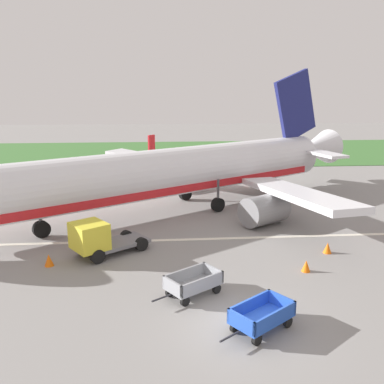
% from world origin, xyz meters
% --- Properties ---
extents(ground_plane, '(220.00, 220.00, 0.00)m').
position_xyz_m(ground_plane, '(0.00, 0.00, 0.00)').
color(ground_plane, gray).
extents(grass_strip, '(220.00, 28.00, 0.06)m').
position_xyz_m(grass_strip, '(0.00, 49.35, 0.03)').
color(grass_strip, '#3D7033').
rests_on(grass_strip, ground).
extents(apron_stripe, '(120.00, 0.36, 0.01)m').
position_xyz_m(apron_stripe, '(0.00, 10.12, 0.01)').
color(apron_stripe, silver).
rests_on(apron_stripe, ground).
extents(airplane, '(33.74, 28.23, 11.34)m').
position_xyz_m(airplane, '(-1.11, 17.40, 3.05)').
color(airplane, silver).
rests_on(airplane, ground).
extents(baggage_cart_nearest, '(3.31, 2.68, 1.07)m').
position_xyz_m(baggage_cart_nearest, '(0.65, -0.34, 0.60)').
color(baggage_cart_nearest, '#234CB2').
rests_on(baggage_cart_nearest, ground).
extents(baggage_cart_second_in_row, '(3.35, 2.62, 1.07)m').
position_xyz_m(baggage_cart_second_in_row, '(-1.79, 2.74, 0.60)').
color(baggage_cart_second_in_row, gray).
rests_on(baggage_cart_second_in_row, ground).
extents(service_truck_beside_carts, '(4.66, 4.10, 2.10)m').
position_xyz_m(service_truck_beside_carts, '(-6.82, 7.77, 1.10)').
color(service_truck_beside_carts, slate).
rests_on(service_truck_beside_carts, ground).
extents(traffic_cone_near_plane, '(0.49, 0.49, 0.64)m').
position_xyz_m(traffic_cone_near_plane, '(6.45, 7.21, 0.32)').
color(traffic_cone_near_plane, orange).
rests_on(traffic_cone_near_plane, ground).
extents(traffic_cone_mid_apron, '(0.50, 0.50, 0.66)m').
position_xyz_m(traffic_cone_mid_apron, '(-9.29, 6.65, 0.33)').
color(traffic_cone_mid_apron, orange).
rests_on(traffic_cone_mid_apron, ground).
extents(traffic_cone_by_carts, '(0.47, 0.47, 0.61)m').
position_xyz_m(traffic_cone_by_carts, '(4.31, 4.82, 0.31)').
color(traffic_cone_by_carts, orange).
rests_on(traffic_cone_by_carts, ground).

